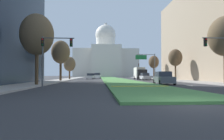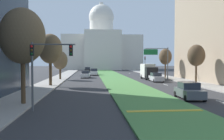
{
  "view_description": "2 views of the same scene",
  "coord_description": "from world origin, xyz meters",
  "px_view_note": "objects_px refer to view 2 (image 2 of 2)",
  "views": [
    {
      "loc": [
        -4.03,
        -8.47,
        1.29
      ],
      "look_at": [
        0.27,
        57.0,
        2.76
      ],
      "focal_mm": 32.63,
      "sensor_mm": 36.0,
      "label": 1
    },
    {
      "loc": [
        -5.42,
        -6.1,
        3.79
      ],
      "look_at": [
        -0.28,
        51.37,
        1.7
      ],
      "focal_mm": 39.27,
      "sensor_mm": 36.0,
      "label": 2
    }
  ],
  "objects_px": {
    "overhead_guide_sign": "(159,57)",
    "sedan_very_far": "(88,70)",
    "street_tree_right_mid": "(196,56)",
    "street_tree_right_far": "(165,57)",
    "sedan_distant": "(86,74)",
    "box_truck_delivery": "(149,71)",
    "capitol_building": "(102,48)",
    "traffic_light_far_right": "(145,63)",
    "street_tree_left_far": "(60,60)",
    "traffic_light_near_left": "(44,61)",
    "street_tree_left_mid": "(50,49)",
    "sedan_far_horizon": "(94,72)",
    "sedan_lead_stopped": "(189,91)",
    "sedan_midblock": "(156,77)",
    "street_tree_left_near": "(23,36)"
  },
  "relations": [
    {
      "from": "capitol_building",
      "to": "sedan_midblock",
      "type": "distance_m",
      "value": 73.07
    },
    {
      "from": "traffic_light_near_left",
      "to": "overhead_guide_sign",
      "type": "height_order",
      "value": "overhead_guide_sign"
    },
    {
      "from": "street_tree_right_mid",
      "to": "street_tree_right_far",
      "type": "bearing_deg",
      "value": 90.56
    },
    {
      "from": "street_tree_left_far",
      "to": "sedan_midblock",
      "type": "height_order",
      "value": "street_tree_left_far"
    },
    {
      "from": "street_tree_left_mid",
      "to": "sedan_lead_stopped",
      "type": "height_order",
      "value": "street_tree_left_mid"
    },
    {
      "from": "sedan_far_horizon",
      "to": "box_truck_delivery",
      "type": "relative_size",
      "value": 0.71
    },
    {
      "from": "capitol_building",
      "to": "street_tree_right_mid",
      "type": "xyz_separation_m",
      "value": [
        11.38,
        -78.88,
        -5.51
      ]
    },
    {
      "from": "street_tree_left_near",
      "to": "street_tree_right_mid",
      "type": "relative_size",
      "value": 1.3
    },
    {
      "from": "box_truck_delivery",
      "to": "street_tree_right_far",
      "type": "bearing_deg",
      "value": 29.32
    },
    {
      "from": "traffic_light_near_left",
      "to": "sedan_far_horizon",
      "type": "relative_size",
      "value": 1.14
    },
    {
      "from": "overhead_guide_sign",
      "to": "sedan_very_far",
      "type": "bearing_deg",
      "value": 112.41
    },
    {
      "from": "traffic_light_far_right",
      "to": "sedan_midblock",
      "type": "relative_size",
      "value": 1.16
    },
    {
      "from": "street_tree_left_far",
      "to": "capitol_building",
      "type": "bearing_deg",
      "value": 80.11
    },
    {
      "from": "street_tree_left_far",
      "to": "sedan_lead_stopped",
      "type": "relative_size",
      "value": 1.35
    },
    {
      "from": "street_tree_left_far",
      "to": "sedan_distant",
      "type": "distance_m",
      "value": 8.02
    },
    {
      "from": "street_tree_left_near",
      "to": "sedan_far_horizon",
      "type": "relative_size",
      "value": 1.82
    },
    {
      "from": "box_truck_delivery",
      "to": "capitol_building",
      "type": "bearing_deg",
      "value": 95.94
    },
    {
      "from": "capitol_building",
      "to": "sedan_midblock",
      "type": "xyz_separation_m",
      "value": [
        6.74,
        -72.15,
        -9.4
      ]
    },
    {
      "from": "overhead_guide_sign",
      "to": "street_tree_left_near",
      "type": "xyz_separation_m",
      "value": [
        -19.35,
        -25.85,
        1.29
      ]
    },
    {
      "from": "capitol_building",
      "to": "sedan_very_far",
      "type": "height_order",
      "value": "capitol_building"
    },
    {
      "from": "street_tree_left_mid",
      "to": "sedan_midblock",
      "type": "relative_size",
      "value": 1.76
    },
    {
      "from": "street_tree_left_mid",
      "to": "sedan_distant",
      "type": "distance_m",
      "value": 19.58
    },
    {
      "from": "street_tree_right_far",
      "to": "sedan_lead_stopped",
      "type": "xyz_separation_m",
      "value": [
        -6.81,
        -29.56,
        -3.96
      ]
    },
    {
      "from": "overhead_guide_sign",
      "to": "sedan_distant",
      "type": "relative_size",
      "value": 1.41
    },
    {
      "from": "street_tree_left_mid",
      "to": "sedan_very_far",
      "type": "bearing_deg",
      "value": 83.58
    },
    {
      "from": "traffic_light_far_right",
      "to": "street_tree_left_far",
      "type": "xyz_separation_m",
      "value": [
        -21.25,
        -16.35,
        0.65
      ]
    },
    {
      "from": "sedan_lead_stopped",
      "to": "box_truck_delivery",
      "type": "height_order",
      "value": "box_truck_delivery"
    },
    {
      "from": "overhead_guide_sign",
      "to": "street_tree_left_mid",
      "type": "height_order",
      "value": "street_tree_left_mid"
    },
    {
      "from": "overhead_guide_sign",
      "to": "street_tree_left_near",
      "type": "relative_size",
      "value": 0.78
    },
    {
      "from": "traffic_light_near_left",
      "to": "street_tree_left_mid",
      "type": "relative_size",
      "value": 0.66
    },
    {
      "from": "traffic_light_near_left",
      "to": "sedan_very_far",
      "type": "height_order",
      "value": "traffic_light_near_left"
    },
    {
      "from": "traffic_light_far_right",
      "to": "street_tree_left_near",
      "type": "xyz_separation_m",
      "value": [
        -20.91,
        -45.23,
        2.59
      ]
    },
    {
      "from": "street_tree_right_far",
      "to": "sedan_distant",
      "type": "distance_m",
      "value": 18.31
    },
    {
      "from": "traffic_light_near_left",
      "to": "overhead_guide_sign",
      "type": "relative_size",
      "value": 0.8
    },
    {
      "from": "traffic_light_far_right",
      "to": "street_tree_right_far",
      "type": "height_order",
      "value": "street_tree_right_far"
    },
    {
      "from": "traffic_light_near_left",
      "to": "street_tree_right_mid",
      "type": "height_order",
      "value": "street_tree_right_mid"
    },
    {
      "from": "traffic_light_far_right",
      "to": "sedan_far_horizon",
      "type": "xyz_separation_m",
      "value": [
        -14.1,
        -1.28,
        -2.46
      ]
    },
    {
      "from": "street_tree_left_far",
      "to": "box_truck_delivery",
      "type": "relative_size",
      "value": 0.92
    },
    {
      "from": "sedan_far_horizon",
      "to": "sedan_very_far",
      "type": "xyz_separation_m",
      "value": [
        -1.95,
        17.04,
        -0.02
      ]
    },
    {
      "from": "traffic_light_near_left",
      "to": "street_tree_right_far",
      "type": "distance_m",
      "value": 39.83
    },
    {
      "from": "street_tree_left_mid",
      "to": "street_tree_right_far",
      "type": "height_order",
      "value": "street_tree_left_mid"
    },
    {
      "from": "sedan_lead_stopped",
      "to": "traffic_light_far_right",
      "type": "bearing_deg",
      "value": 82.98
    },
    {
      "from": "street_tree_left_mid",
      "to": "box_truck_delivery",
      "type": "distance_m",
      "value": 22.84
    },
    {
      "from": "sedan_distant",
      "to": "street_tree_right_far",
      "type": "bearing_deg",
      "value": -8.6
    },
    {
      "from": "traffic_light_near_left",
      "to": "street_tree_left_mid",
      "type": "bearing_deg",
      "value": 97.55
    },
    {
      "from": "sedan_lead_stopped",
      "to": "sedan_distant",
      "type": "bearing_deg",
      "value": 108.63
    },
    {
      "from": "sedan_distant",
      "to": "sedan_very_far",
      "type": "height_order",
      "value": "sedan_very_far"
    },
    {
      "from": "street_tree_left_far",
      "to": "sedan_midblock",
      "type": "xyz_separation_m",
      "value": [
        18.24,
        -6.15,
        -3.18
      ]
    },
    {
      "from": "street_tree_left_far",
      "to": "sedan_very_far",
      "type": "height_order",
      "value": "street_tree_left_far"
    },
    {
      "from": "capitol_building",
      "to": "box_truck_delivery",
      "type": "bearing_deg",
      "value": -84.06
    }
  ]
}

